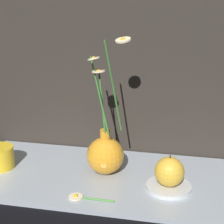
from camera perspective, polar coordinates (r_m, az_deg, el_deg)
The scene contains 6 objects.
ground_plane at distance 1.07m, azimuth 0.54°, elevation -10.37°, with size 6.00×6.00×0.00m, color black.
shelf at distance 1.07m, azimuth 0.54°, elevation -10.09°, with size 0.85×0.36×0.01m.
vase_with_flowers at distance 1.06m, azimuth -1.03°, elevation -6.24°, with size 0.13×0.12×0.39m.
saucer_plate at distance 1.02m, azimuth 8.62°, elevation -11.19°, with size 0.12×0.12×0.01m.
orange_fruit at distance 0.99m, azimuth 8.74°, elevation -8.98°, with size 0.08×0.08×0.09m.
loose_daisy at distance 0.96m, azimuth -4.73°, elevation -12.84°, with size 0.12×0.04×0.01m.
Camera 1 is at (0.18, -0.92, 0.51)m, focal length 60.00 mm.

